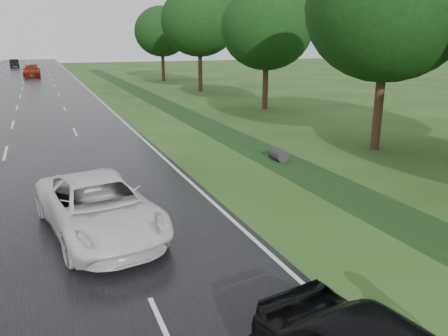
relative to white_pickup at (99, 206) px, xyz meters
name	(u,v)px	position (x,y,z in m)	size (l,w,h in m)	color
road	(21,91)	(-3.00, 40.00, -0.79)	(14.00, 180.00, 0.04)	black
edge_stripe_east	(87,89)	(3.75, 40.00, -0.77)	(0.12, 180.00, 0.01)	silver
center_line	(21,91)	(-3.00, 40.00, -0.77)	(0.12, 180.00, 0.01)	silver
drainage_ditch	(210,126)	(8.50, 13.71, -0.78)	(2.20, 120.00, 0.56)	black
tree_east_b	(388,7)	(14.00, 5.00, 5.87)	(7.60, 7.60, 10.11)	#3A2518
tree_east_c	(267,28)	(15.20, 19.00, 5.32)	(7.00, 7.00, 9.29)	#3A2518
tree_east_d	(199,21)	(14.80, 33.00, 6.34)	(8.00, 8.00, 10.76)	#3A2518
tree_east_f	(162,32)	(14.50, 47.00, 5.56)	(7.20, 7.20, 9.62)	#3A2518
white_pickup	(99,206)	(0.00, 0.00, 0.00)	(2.57, 5.57, 1.55)	silver
far_car_red	(32,71)	(-2.00, 60.62, 0.09)	(2.41, 5.93, 1.72)	maroon
far_car_dark	(15,63)	(-5.36, 89.39, 0.01)	(1.67, 4.79, 1.58)	black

